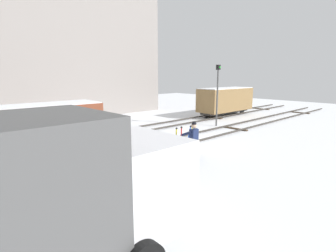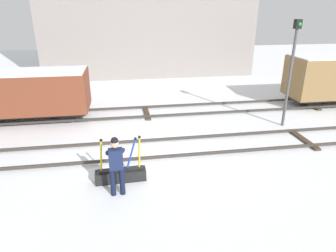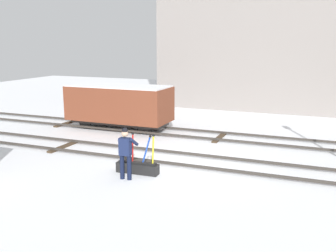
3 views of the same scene
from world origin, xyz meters
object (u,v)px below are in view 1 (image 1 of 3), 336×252
rail_worker (193,138)px  freight_car_back_track (47,122)px  switch_lever_frame (184,151)px  signal_post (218,90)px  delivery_truck (35,201)px  freight_car_near_switch (226,100)px

rail_worker → freight_car_back_track: 7.76m
switch_lever_frame → signal_post: signal_post is taller
rail_worker → delivery_truck: bearing=-159.8°
freight_car_back_track → signal_post: bearing=-12.2°
signal_post → freight_car_back_track: bearing=167.3°
rail_worker → freight_car_near_switch: bearing=26.7°
switch_lever_frame → signal_post: bearing=23.4°
rail_worker → delivery_truck: size_ratio=0.33×
switch_lever_frame → signal_post: size_ratio=0.34×
rail_worker → signal_post: size_ratio=0.39×
freight_car_back_track → freight_car_near_switch: bearing=0.5°
switch_lever_frame → freight_car_near_switch: size_ratio=0.25×
delivery_truck → freight_car_back_track: size_ratio=1.02×
switch_lever_frame → freight_car_back_track: (-4.04, 6.00, 1.08)m
rail_worker → freight_car_near_switch: 13.84m
switch_lever_frame → delivery_truck: delivery_truck is taller
signal_post → freight_car_near_switch: signal_post is taller
switch_lever_frame → freight_car_back_track: 7.31m
switch_lever_frame → freight_car_near_switch: (12.02, 6.00, 1.23)m
signal_post → freight_car_near_switch: 5.56m
freight_car_near_switch → freight_car_back_track: bearing=-179.3°
delivery_truck → signal_post: (14.69, 7.16, 0.99)m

